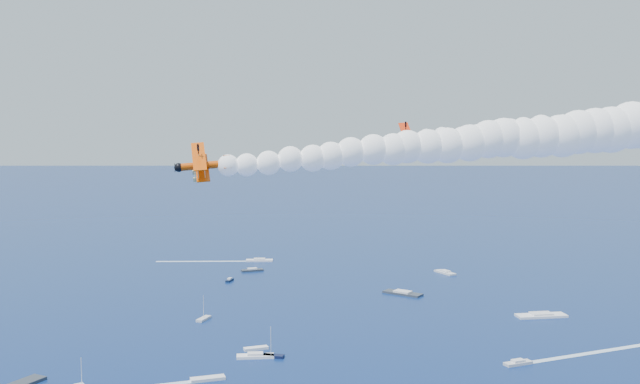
% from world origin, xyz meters
% --- Properties ---
extents(biplane_lead, '(9.29, 10.54, 7.32)m').
position_xyz_m(biplane_lead, '(13.60, 35.95, 56.55)').
color(biplane_lead, red).
extents(biplane_trail, '(10.53, 11.35, 7.84)m').
position_xyz_m(biplane_trail, '(-2.78, -1.24, 53.85)').
color(biplane_trail, '#DF4904').
extents(smoke_trail_lead, '(74.33, 53.27, 12.70)m').
position_xyz_m(smoke_trail_lead, '(46.68, 48.82, 59.30)').
color(smoke_trail_lead, white).
extents(smoke_trail_trail, '(74.90, 67.60, 12.70)m').
position_xyz_m(smoke_trail_trail, '(27.56, 17.19, 56.60)').
color(smoke_trail_trail, white).
extents(spectator_boats, '(219.70, 182.30, 0.70)m').
position_xyz_m(spectator_boats, '(-3.47, 116.16, 0.35)').
color(spectator_boats, white).
rests_on(spectator_boats, ground).
extents(boat_wakes, '(203.75, 163.47, 0.04)m').
position_xyz_m(boat_wakes, '(-19.36, 112.33, 0.03)').
color(boat_wakes, white).
rests_on(boat_wakes, ground).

